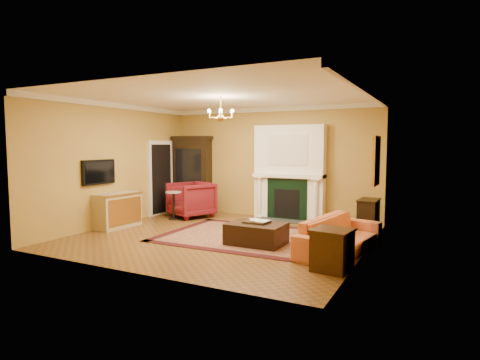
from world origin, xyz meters
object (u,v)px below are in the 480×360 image
Objects in this scene: coral_sofa at (340,229)px; leather_ottoman at (256,233)px; console_table at (368,217)px; end_table at (332,251)px; wingback_armchair at (191,198)px; pedestal_table at (174,203)px; china_cabinet at (193,176)px; commode at (117,210)px.

leather_ottoman is at bearing 105.39° from coral_sofa.
end_table is at bearing -89.56° from console_table.
wingback_armchair is at bearing -177.35° from console_table.
pedestal_table is 3.44m from leather_ottoman.
end_table is 2.99m from console_table.
china_cabinet reaches higher than wingback_armchair.
leather_ottoman is (-1.76, 0.97, -0.10)m from end_table.
leather_ottoman is (3.33, -2.75, -0.85)m from china_cabinet.
commode reaches higher than leather_ottoman.
wingback_armchair is at bearing 62.72° from pedestal_table.
china_cabinet reaches higher than coral_sofa.
coral_sofa is at bearing 6.49° from leather_ottoman.
china_cabinet is 4.40m from leather_ottoman.
console_table reaches higher than leather_ottoman.
commode reaches higher than end_table.
coral_sofa is at bearing 96.93° from end_table.
commode is at bearing -111.28° from pedestal_table.
leather_ottoman is at bearing -46.66° from china_cabinet.
coral_sofa reaches higher than leather_ottoman.
china_cabinet is 2.01× the size of wingback_armchair.
console_table is at bearing 48.36° from leather_ottoman.
coral_sofa is at bearing 5.48° from commode.
wingback_armchair is at bearing 147.92° from end_table.
console_table is (4.93, 0.55, -0.06)m from pedestal_table.
leather_ottoman is at bearing 3.69° from commode.
china_cabinet is at bearing 71.88° from coral_sofa.
commode is 1.76× the size of end_table.
china_cabinet is at bearing 99.97° from pedestal_table.
leather_ottoman is (-1.82, -2.02, -0.15)m from console_table.
coral_sofa is 3.50× the size of end_table.
coral_sofa is 1.65m from leather_ottoman.
commode is 0.50× the size of coral_sofa.
commode is 1.49× the size of console_table.
commode is at bearing -104.47° from china_cabinet.
pedestal_table is (-0.24, -0.47, -0.10)m from wingback_armchair.
china_cabinet reaches higher than leather_ottoman.
end_table is 0.57× the size of leather_ottoman.
china_cabinet is at bearing 86.17° from commode.
commode is 1.01× the size of leather_ottoman.
wingback_armchair is (0.47, -0.81, -0.54)m from china_cabinet.
coral_sofa reaches higher than pedestal_table.
end_table reaches higher than leather_ottoman.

